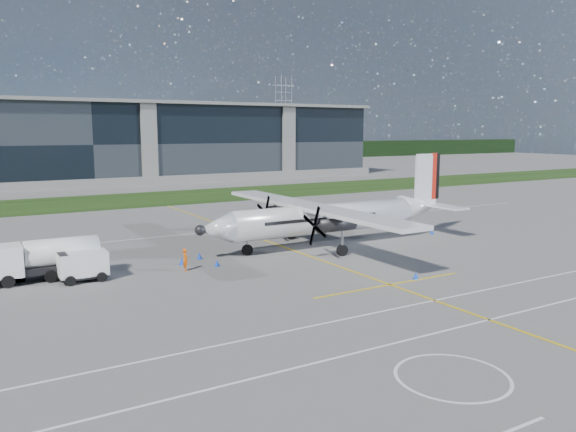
% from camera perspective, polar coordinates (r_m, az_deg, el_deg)
% --- Properties ---
extents(ground, '(400.00, 400.00, 0.00)m').
position_cam_1_polar(ground, '(76.92, -14.45, 0.93)').
color(ground, '#5C5A57').
rests_on(ground, ground).
extents(grass_strip, '(400.00, 18.00, 0.04)m').
position_cam_1_polar(grass_strip, '(84.58, -15.96, 1.56)').
color(grass_strip, black).
rests_on(grass_strip, ground).
extents(terminal_building, '(120.00, 20.00, 15.00)m').
position_cam_1_polar(terminal_building, '(115.29, -20.17, 6.91)').
color(terminal_building, black).
rests_on(terminal_building, ground).
extents(tree_line, '(400.00, 6.00, 6.00)m').
position_cam_1_polar(tree_line, '(174.75, -23.69, 5.66)').
color(tree_line, black).
rests_on(tree_line, ground).
extents(pylon_east, '(9.00, 4.60, 30.00)m').
position_cam_1_polar(pylon_east, '(211.78, -0.46, 10.04)').
color(pylon_east, gray).
rests_on(pylon_east, ground).
extents(yellow_taxiway_centerline, '(0.20, 70.00, 0.01)m').
position_cam_1_polar(yellow_taxiway_centerline, '(50.49, -1.60, -2.76)').
color(yellow_taxiway_centerline, yellow).
rests_on(yellow_taxiway_centerline, ground).
extents(white_lane_line, '(90.00, 0.15, 0.01)m').
position_cam_1_polar(white_lane_line, '(30.17, 16.03, -11.05)').
color(white_lane_line, white).
rests_on(white_lane_line, ground).
extents(turboprop_aircraft, '(25.22, 26.16, 7.85)m').
position_cam_1_polar(turboprop_aircraft, '(49.25, 4.60, 1.55)').
color(turboprop_aircraft, white).
rests_on(turboprop_aircraft, ground).
extents(fuel_tanker_truck, '(7.36, 2.39, 2.76)m').
position_cam_1_polar(fuel_tanker_truck, '(41.41, -24.09, -4.12)').
color(fuel_tanker_truck, white).
rests_on(fuel_tanker_truck, ground).
extents(baggage_tug, '(3.31, 1.98, 1.98)m').
position_cam_1_polar(baggage_tug, '(40.22, -20.09, -4.82)').
color(baggage_tug, white).
rests_on(baggage_tug, ground).
extents(ground_crew_person, '(0.72, 0.88, 1.87)m').
position_cam_1_polar(ground_crew_person, '(41.14, -10.38, -4.22)').
color(ground_crew_person, '#F25907').
rests_on(ground_crew_person, ground).
extents(safety_cone_nose_stbd, '(0.36, 0.36, 0.50)m').
position_cam_1_polar(safety_cone_nose_stbd, '(44.83, -8.98, -4.01)').
color(safety_cone_nose_stbd, blue).
rests_on(safety_cone_nose_stbd, ground).
extents(safety_cone_fwd, '(0.36, 0.36, 0.50)m').
position_cam_1_polar(safety_cone_fwd, '(43.15, -10.75, -4.55)').
color(safety_cone_fwd, blue).
rests_on(safety_cone_fwd, ground).
extents(safety_cone_stbdwing, '(0.36, 0.36, 0.50)m').
position_cam_1_polar(safety_cone_stbdwing, '(59.99, -5.17, -0.72)').
color(safety_cone_stbdwing, blue).
rests_on(safety_cone_stbdwing, ground).
extents(safety_cone_nose_port, '(0.36, 0.36, 0.50)m').
position_cam_1_polar(safety_cone_nose_port, '(42.27, -7.22, -4.75)').
color(safety_cone_nose_port, blue).
rests_on(safety_cone_nose_port, ground).
extents(safety_cone_portwing, '(0.36, 0.36, 0.50)m').
position_cam_1_polar(safety_cone_portwing, '(39.38, 12.86, -5.90)').
color(safety_cone_portwing, blue).
rests_on(safety_cone_portwing, ground).
extents(safety_cone_tail, '(0.36, 0.36, 0.50)m').
position_cam_1_polar(safety_cone_tail, '(56.48, 14.41, -1.55)').
color(safety_cone_tail, blue).
rests_on(safety_cone_tail, ground).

